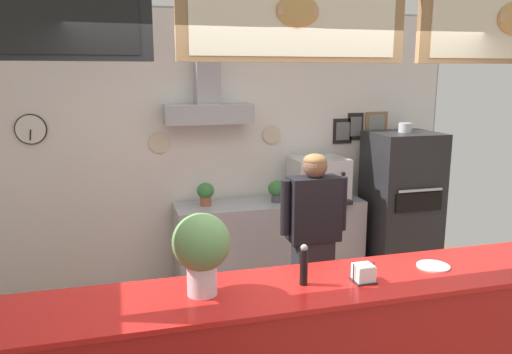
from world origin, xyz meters
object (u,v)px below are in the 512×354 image
at_px(pizza_oven, 401,206).
at_px(espresso_machine, 319,179).
at_px(basil_vase, 201,249).
at_px(potted_rosemary, 277,190).
at_px(pepper_grinder, 304,265).
at_px(napkin_holder, 363,274).
at_px(shop_worker, 313,241).
at_px(condiment_plate, 433,266).
at_px(potted_oregano, 205,193).

relative_size(pizza_oven, espresso_machine, 3.02).
distance_m(pizza_oven, basil_vase, 3.37).
distance_m(potted_rosemary, pepper_grinder, 2.43).
bearing_deg(espresso_machine, pizza_oven, -9.95).
bearing_deg(napkin_holder, pizza_oven, 54.19).
height_order(pepper_grinder, napkin_holder, pepper_grinder).
distance_m(espresso_machine, potted_rosemary, 0.47).
bearing_deg(pepper_grinder, basil_vase, 177.21).
bearing_deg(potted_rosemary, shop_worker, -92.48).
distance_m(espresso_machine, napkin_holder, 2.49).
height_order(espresso_machine, napkin_holder, espresso_machine).
xyz_separation_m(pizza_oven, pepper_grinder, (-1.97, -2.18, 0.35)).
bearing_deg(espresso_machine, basil_vase, -125.39).
distance_m(basil_vase, pepper_grinder, 0.61).
distance_m(pepper_grinder, condiment_plate, 0.90).
height_order(pizza_oven, condiment_plate, pizza_oven).
relative_size(shop_worker, espresso_machine, 2.81).
height_order(shop_worker, pepper_grinder, shop_worker).
relative_size(pizza_oven, potted_oregano, 7.31).
xyz_separation_m(potted_oregano, basil_vase, (-0.43, -2.37, 0.26)).
distance_m(potted_oregano, pepper_grinder, 2.41).
bearing_deg(espresso_machine, pepper_grinder, -114.25).
height_order(shop_worker, potted_rosemary, shop_worker).
bearing_deg(shop_worker, basil_vase, 45.81).
bearing_deg(basil_vase, potted_rosemary, 63.10).
bearing_deg(condiment_plate, potted_rosemary, 97.30).
xyz_separation_m(potted_oregano, potted_rosemary, (0.75, -0.05, -0.01)).
bearing_deg(napkin_holder, shop_worker, 81.54).
relative_size(espresso_machine, potted_rosemary, 2.49).
relative_size(potted_rosemary, condiment_plate, 1.13).
relative_size(potted_oregano, pepper_grinder, 0.97).
distance_m(potted_oregano, basil_vase, 2.43).
xyz_separation_m(pizza_oven, shop_worker, (-1.42, -0.99, 0.05)).
relative_size(espresso_machine, basil_vase, 1.24).
height_order(potted_oregano, basil_vase, basil_vase).
relative_size(shop_worker, condiment_plate, 7.89).
bearing_deg(pepper_grinder, condiment_plate, 2.25).
xyz_separation_m(shop_worker, potted_rosemary, (0.05, 1.16, 0.18)).
xyz_separation_m(pizza_oven, napkin_holder, (-1.61, -2.23, 0.27)).
bearing_deg(napkin_holder, potted_oregano, 101.90).
bearing_deg(napkin_holder, espresso_machine, 73.73).
relative_size(basil_vase, napkin_holder, 3.37).
relative_size(basil_vase, pepper_grinder, 1.89).
distance_m(pizza_oven, shop_worker, 1.73).
bearing_deg(basil_vase, potted_oregano, 79.80).
bearing_deg(condiment_plate, pepper_grinder, -177.75).
height_order(pepper_grinder, condiment_plate, pepper_grinder).
distance_m(potted_rosemary, condiment_plate, 2.34).
bearing_deg(condiment_plate, shop_worker, 106.68).
bearing_deg(shop_worker, napkin_holder, 81.45).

